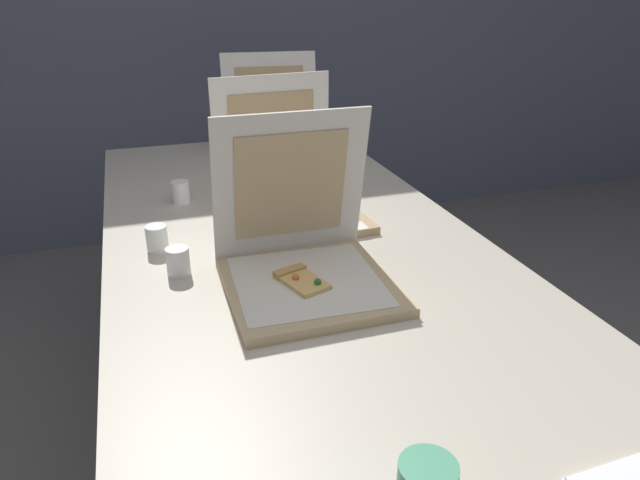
{
  "coord_description": "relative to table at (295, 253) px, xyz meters",
  "views": [
    {
      "loc": [
        -0.37,
        -0.78,
        1.36
      ],
      "look_at": [
        0.02,
        0.42,
        0.79
      ],
      "focal_mm": 32.77,
      "sensor_mm": 36.0,
      "label": 1
    }
  ],
  "objects": [
    {
      "name": "cup_white_near_center",
      "position": [
        -0.31,
        -0.11,
        0.08
      ],
      "size": [
        0.05,
        0.05,
        0.07
      ],
      "primitive_type": "cylinder",
      "color": "white",
      "rests_on": "table"
    },
    {
      "name": "pizza_box_front",
      "position": [
        -0.05,
        -0.25,
        0.1
      ],
      "size": [
        0.36,
        0.36,
        0.37
      ],
      "rotation": [
        0.0,
        0.0,
        -0.0
      ],
      "color": "tan",
      "rests_on": "table"
    },
    {
      "name": "table",
      "position": [
        0.0,
        0.0,
        0.0
      ],
      "size": [
        0.96,
        2.11,
        0.73
      ],
      "color": "#BCB29E",
      "rests_on": "ground"
    },
    {
      "name": "pizza_box_back",
      "position": [
        0.12,
        0.67,
        0.1
      ],
      "size": [
        0.4,
        0.46,
        0.38
      ],
      "rotation": [
        0.0,
        0.0,
        -0.11
      ],
      "color": "tan",
      "rests_on": "table"
    },
    {
      "name": "pizza_box_middle",
      "position": [
        0.03,
        0.16,
        0.1
      ],
      "size": [
        0.38,
        0.39,
        0.38
      ],
      "rotation": [
        0.0,
        0.0,
        0.08
      ],
      "color": "tan",
      "rests_on": "table"
    },
    {
      "name": "cup_white_mid",
      "position": [
        -0.35,
        0.03,
        0.08
      ],
      "size": [
        0.05,
        0.05,
        0.07
      ],
      "primitive_type": "cylinder",
      "color": "white",
      "rests_on": "table"
    },
    {
      "name": "cup_white_far",
      "position": [
        -0.26,
        0.36,
        0.08
      ],
      "size": [
        0.05,
        0.05,
        0.07
      ],
      "primitive_type": "cylinder",
      "color": "white",
      "rests_on": "table"
    }
  ]
}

